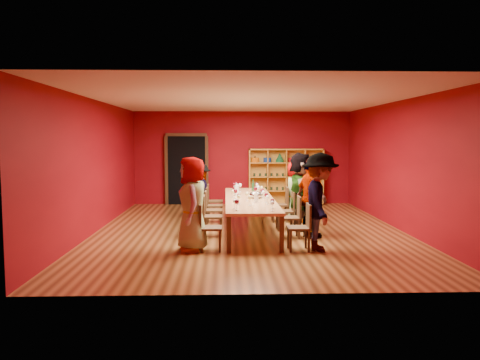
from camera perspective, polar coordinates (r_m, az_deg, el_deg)
name	(u,v)px	position (r m, az deg, el deg)	size (l,w,h in m)	color
room_shell	(249,166)	(10.73, 1.16, 1.76)	(7.10, 9.10, 3.04)	brown
tasting_table	(249,200)	(10.80, 1.15, -2.49)	(1.10, 4.50, 0.75)	#B37A4A
doorway	(187,170)	(15.21, -6.50, 1.26)	(1.40, 0.17, 2.30)	black
shelving_unit	(286,174)	(15.18, 5.58, 0.73)	(2.40, 0.40, 1.80)	gold
chair_person_left_0	(207,225)	(8.90, -4.09, -5.44)	(0.42, 0.42, 0.89)	#331F11
person_left_0	(192,204)	(8.85, -5.82, -2.93)	(0.87, 0.47, 1.78)	#5272AA
chair_person_left_1	(209,214)	(10.18, -3.80, -4.12)	(0.42, 0.42, 0.89)	#331F11
person_left_1	(194,201)	(10.16, -5.64, -2.54)	(0.57, 0.41, 1.56)	#5D7BC0
chair_person_left_2	(210,208)	(11.06, -3.64, -3.39)	(0.42, 0.42, 0.89)	#331F11
person_left_2	(194,197)	(11.04, -5.64, -2.10)	(0.73, 0.40, 1.50)	silver
chair_person_left_3	(211,203)	(11.83, -3.52, -2.83)	(0.42, 0.42, 0.89)	#331F11
person_left_3	(200,193)	(11.81, -4.95, -1.55)	(0.99, 0.41, 1.53)	#16203D
chair_person_left_4	(212,199)	(12.68, -3.40, -2.31)	(0.42, 0.42, 0.89)	#331F11
person_left_4	(200,189)	(12.66, -4.95, -1.05)	(0.91, 0.41, 1.55)	#151A3B
chair_person_right_0	(303,224)	(8.96, 7.66, -5.40)	(0.42, 0.42, 0.89)	#331F11
person_right_0	(320,202)	(8.96, 9.71, -2.64)	(1.20, 0.49, 1.85)	#6089C7
chair_person_right_1	(294,215)	(10.08, 6.59, -4.23)	(0.42, 0.42, 0.89)	#331F11
person_right_1	(311,198)	(10.09, 8.69, -2.24)	(0.99, 0.45, 1.69)	beige
chair_person_right_2	(288,209)	(10.94, 5.91, -3.49)	(0.42, 0.42, 0.89)	#331F11
person_right_2	(300,191)	(10.93, 7.37, -1.37)	(1.67, 0.48, 1.80)	silver
chair_person_right_3	(283,202)	(12.01, 5.22, -2.73)	(0.42, 0.42, 0.89)	#331F11
person_right_3	(295,192)	(12.02, 6.73, -1.41)	(0.76, 0.41, 1.55)	#5B7FBB
wine_glass_0	(266,195)	(10.02, 3.22, -1.90)	(0.09, 0.09, 0.21)	white
wine_glass_1	(257,184)	(12.58, 2.03, -0.54)	(0.08, 0.08, 0.20)	white
wine_glass_2	(272,203)	(8.86, 3.94, -2.87)	(0.08, 0.08, 0.20)	white
wine_glass_3	(272,201)	(9.20, 3.96, -2.59)	(0.08, 0.08, 0.20)	white
wine_glass_4	(234,185)	(12.53, -0.74, -0.57)	(0.08, 0.08, 0.19)	white
wine_glass_5	(263,193)	(10.74, 2.86, -1.56)	(0.07, 0.07, 0.18)	white
wine_glass_6	(236,191)	(10.76, -0.55, -1.41)	(0.09, 0.09, 0.21)	white
wine_glass_7	(257,185)	(12.43, 2.09, -0.64)	(0.08, 0.08, 0.19)	white
wine_glass_8	(236,184)	(12.74, -0.49, -0.46)	(0.08, 0.08, 0.20)	white
wine_glass_9	(262,188)	(11.83, 2.66, -0.97)	(0.07, 0.07, 0.18)	white
wine_glass_10	(262,191)	(10.88, 2.72, -1.35)	(0.09, 0.09, 0.21)	white
wine_glass_11	(239,197)	(9.74, -0.12, -2.12)	(0.08, 0.08, 0.21)	white
wine_glass_12	(233,192)	(10.92, -0.87, -1.44)	(0.07, 0.07, 0.18)	white
wine_glass_13	(237,202)	(8.91, -0.40, -2.73)	(0.09, 0.09, 0.22)	white
wine_glass_14	(240,186)	(12.09, -0.01, -0.68)	(0.09, 0.09, 0.22)	white
wine_glass_15	(267,198)	(9.76, 3.37, -2.18)	(0.08, 0.08, 0.19)	white
wine_glass_16	(234,189)	(11.56, -0.74, -1.11)	(0.07, 0.07, 0.18)	white
wine_glass_17	(237,188)	(11.67, -0.40, -0.98)	(0.08, 0.08, 0.19)	white
wine_glass_18	(258,188)	(11.64, 2.22, -0.95)	(0.08, 0.08, 0.21)	white
wine_glass_19	(239,196)	(9.87, -0.15, -2.01)	(0.08, 0.08, 0.21)	white
wine_glass_20	(250,198)	(9.57, 1.22, -2.22)	(0.09, 0.09, 0.21)	white
wine_glass_21	(235,202)	(9.12, -0.64, -2.67)	(0.08, 0.08, 0.19)	white
wine_glass_22	(247,194)	(10.26, 0.86, -1.75)	(0.08, 0.08, 0.21)	white
wine_glass_23	(255,189)	(11.21, 1.89, -1.12)	(0.09, 0.09, 0.22)	white
spittoon_bowl	(256,195)	(10.78, 1.95, -1.84)	(0.32, 0.32, 0.17)	#ACAFB3
carafe_a	(237,190)	(11.25, -0.43, -1.25)	(0.14, 0.14, 0.29)	white
carafe_b	(256,197)	(10.06, 1.97, -2.14)	(0.12, 0.12, 0.24)	white
wine_bottle	(253,186)	(12.34, 1.60, -0.78)	(0.09, 0.09, 0.30)	#153A1C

